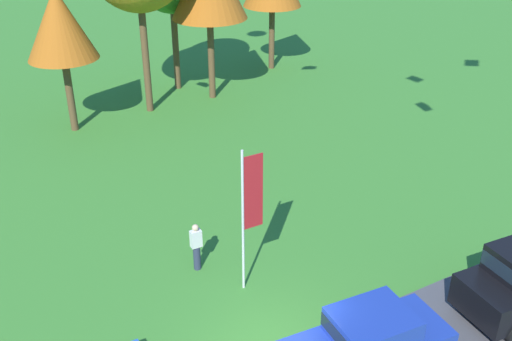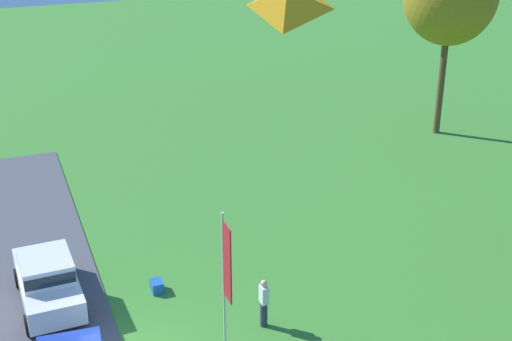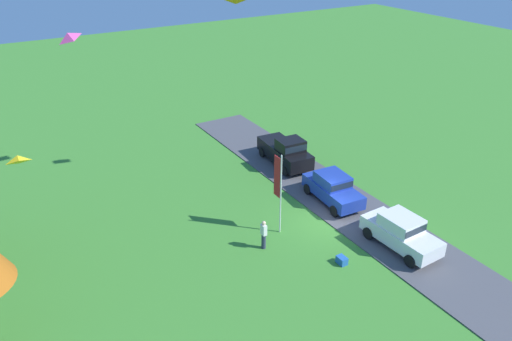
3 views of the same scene
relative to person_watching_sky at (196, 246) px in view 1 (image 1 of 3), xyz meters
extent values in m
cube|color=#1E389E|center=(2.03, -6.26, 0.67)|extent=(2.12, 1.79, 0.70)
cube|color=#19232D|center=(2.03, -6.26, 0.67)|extent=(2.16, 1.76, 0.38)
cylinder|color=black|center=(3.49, -5.51, -0.48)|extent=(0.70, 0.29, 0.68)
cylinder|color=black|center=(6.34, -5.69, -0.48)|extent=(0.70, 0.29, 0.68)
cylinder|color=#2D334C|center=(0.00, 0.00, -0.44)|extent=(0.24, 0.24, 0.88)
cube|color=white|center=(0.00, 0.00, 0.30)|extent=(0.36, 0.22, 0.60)
sphere|color=beige|center=(0.00, 0.00, 0.72)|extent=(0.22, 0.22, 0.22)
cylinder|color=brown|center=(-0.53, 13.35, 0.94)|extent=(0.36, 0.36, 3.64)
cone|color=#B25B19|center=(-0.53, 13.35, 4.40)|extent=(3.28, 3.28, 3.28)
cylinder|color=brown|center=(3.63, 13.90, 1.99)|extent=(0.36, 0.36, 5.72)
cylinder|color=brown|center=(6.32, 16.40, 1.52)|extent=(0.36, 0.36, 4.79)
cylinder|color=brown|center=(7.41, 14.04, 1.35)|extent=(0.36, 0.36, 4.46)
cylinder|color=brown|center=(12.99, 16.88, 1.10)|extent=(0.36, 0.36, 3.95)
cylinder|color=silver|center=(0.85, -1.61, 1.53)|extent=(0.08, 0.08, 4.81)
cube|color=red|center=(1.20, -1.61, 2.49)|extent=(0.64, 0.04, 2.40)
camera|label=1|loc=(-6.23, -14.82, 11.18)|focal=42.00mm
camera|label=2|loc=(17.77, -7.19, 12.99)|focal=50.00mm
camera|label=3|loc=(-18.71, 11.76, 15.08)|focal=35.00mm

